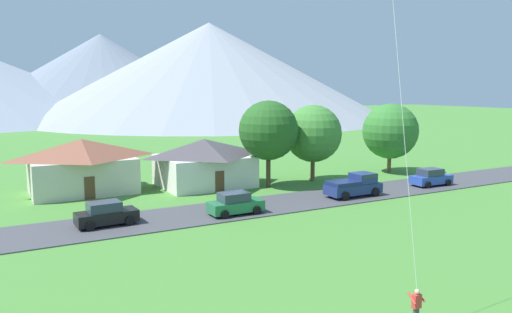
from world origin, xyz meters
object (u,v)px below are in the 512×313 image
Objects in this scene: parked_car_green_mid_east at (235,204)px; parked_car_black_east_end at (106,214)px; house_left_center at (82,165)px; house_leftmost at (204,162)px; parked_car_blue_west_end at (431,177)px; pickup_truck_navy_west_side at (354,185)px; tree_left_of_center at (313,134)px; tree_center at (390,131)px; tree_near_left at (268,130)px.

parked_car_green_mid_east and parked_car_black_east_end have the same top height.
house_left_center is 2.33× the size of parked_car_green_mid_east.
house_leftmost is 22.47m from parked_car_blue_west_end.
parked_car_blue_west_end is (30.67, -13.33, -1.72)m from house_left_center.
parked_car_blue_west_end is at bearing 0.83° from pickup_truck_navy_west_side.
tree_left_of_center reaches higher than parked_car_green_mid_east.
parked_car_black_east_end is (-33.40, -7.19, -3.88)m from tree_center.
pickup_truck_navy_west_side reaches higher than parked_car_blue_west_end.
house_leftmost is 1.07× the size of tree_near_left.
tree_near_left reaches higher than parked_car_green_mid_east.
house_left_center is 33.49m from parked_car_blue_west_end.
tree_near_left is 12.03m from parked_car_green_mid_east.
parked_car_black_east_end is (-16.96, -6.50, -4.69)m from tree_near_left.
tree_left_of_center is at bearing 17.33° from parked_car_black_east_end.
pickup_truck_navy_west_side is at bearing -58.69° from tree_near_left.
house_leftmost is 0.93× the size of house_left_center.
house_leftmost is 11.58m from tree_left_of_center.
house_leftmost is at bearing 150.50° from parked_car_blue_west_end.
parked_car_black_east_end is at bearing -167.85° from tree_center.
parked_car_green_mid_east is at bearing -160.01° from tree_center.
tree_center is at bearing -9.20° from house_left_center.
tree_center is 1.84× the size of parked_car_black_east_end.
parked_car_blue_west_end is at bearing -27.10° from tree_near_left.
tree_center is at bearing 34.45° from pickup_truck_navy_west_side.
house_left_center is 12.64m from parked_car_black_east_end.
house_leftmost is 2.12× the size of parked_car_black_east_end.
house_leftmost reaches higher than pickup_truck_navy_west_side.
house_left_center reaches higher than parked_car_green_mid_east.
tree_near_left is at bearing 152.90° from parked_car_blue_west_end.
tree_near_left is at bearing -174.37° from tree_left_of_center.
tree_center is (16.44, 0.69, -0.82)m from tree_near_left.
tree_center is 1.51× the size of pickup_truck_navy_west_side.
tree_near_left is 1.62× the size of pickup_truck_navy_west_side.
tree_near_left is 9.84m from pickup_truck_navy_west_side.
pickup_truck_navy_west_side is (-11.90, -8.16, -3.68)m from tree_center.
house_left_center is at bearing 159.84° from tree_near_left.
parked_car_green_mid_east is (8.75, -14.06, -1.72)m from house_left_center.
parked_car_black_east_end is (-31.28, 0.83, 0.00)m from parked_car_blue_west_end.
tree_near_left is at bearing -35.55° from house_leftmost.
tree_near_left is at bearing -20.16° from house_left_center.
house_left_center reaches higher than parked_car_black_east_end.
parked_car_green_mid_east is at bearing -133.35° from tree_near_left.
parked_car_blue_west_end is at bearing -1.52° from parked_car_black_east_end.
house_left_center is 1.87× the size of pickup_truck_navy_west_side.
parked_car_green_mid_east is 0.98× the size of parked_car_black_east_end.
tree_near_left reaches higher than house_leftmost.
parked_car_blue_west_end is 1.01× the size of parked_car_green_mid_east.
tree_left_of_center is (5.66, 0.56, -0.60)m from tree_near_left.
pickup_truck_navy_west_side is (21.50, -0.97, 0.19)m from parked_car_black_east_end.
tree_near_left is (5.19, -3.71, 3.15)m from house_leftmost.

